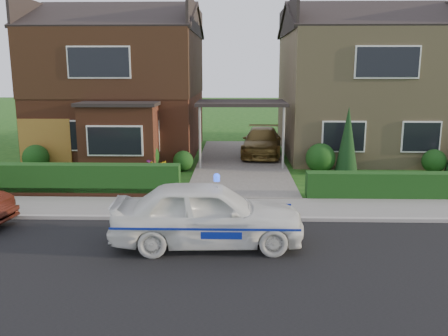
{
  "coord_description": "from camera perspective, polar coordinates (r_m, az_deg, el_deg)",
  "views": [
    {
      "loc": [
        -0.21,
        -9.53,
        4.15
      ],
      "look_at": [
        -0.55,
        3.5,
        1.41
      ],
      "focal_mm": 38.0,
      "sensor_mm": 36.0,
      "label": 1
    }
  ],
  "objects": [
    {
      "name": "ground",
      "position": [
        10.4,
        2.6,
        -11.66
      ],
      "size": [
        120.0,
        120.0,
        0.0
      ],
      "primitive_type": "plane",
      "color": "#164612",
      "rests_on": "ground"
    },
    {
      "name": "road",
      "position": [
        10.4,
        2.6,
        -11.66
      ],
      "size": [
        60.0,
        6.0,
        0.02
      ],
      "primitive_type": "cube",
      "color": "black",
      "rests_on": "ground"
    },
    {
      "name": "kerb",
      "position": [
        13.23,
        2.36,
        -6.14
      ],
      "size": [
        60.0,
        0.16,
        0.12
      ],
      "primitive_type": "cube",
      "color": "#9E9993",
      "rests_on": "ground"
    },
    {
      "name": "sidewalk",
      "position": [
        14.23,
        2.3,
        -4.87
      ],
      "size": [
        60.0,
        2.0,
        0.1
      ],
      "primitive_type": "cube",
      "color": "slate",
      "rests_on": "ground"
    },
    {
      "name": "driveway",
      "position": [
        20.93,
        2.06,
        0.6
      ],
      "size": [
        3.8,
        12.0,
        0.12
      ],
      "primitive_type": "cube",
      "color": "#666059",
      "rests_on": "ground"
    },
    {
      "name": "house_left",
      "position": [
        24.09,
        -12.08,
        10.81
      ],
      "size": [
        7.5,
        9.53,
        7.25
      ],
      "color": "brown",
      "rests_on": "ground"
    },
    {
      "name": "house_right",
      "position": [
        24.28,
        16.11,
        10.27
      ],
      "size": [
        7.5,
        8.06,
        7.25
      ],
      "color": "#95835B",
      "rests_on": "ground"
    },
    {
      "name": "carport_link",
      "position": [
        20.54,
        2.11,
        7.7
      ],
      "size": [
        3.8,
        3.0,
        2.77
      ],
      "color": "black",
      "rests_on": "ground"
    },
    {
      "name": "garage_door",
      "position": [
        21.31,
        -20.69,
        2.74
      ],
      "size": [
        2.2,
        0.1,
        2.1
      ],
      "primitive_type": "cube",
      "color": "#91591F",
      "rests_on": "ground"
    },
    {
      "name": "dwarf_wall",
      "position": [
        16.34,
        -18.57,
        -2.82
      ],
      "size": [
        7.7,
        0.25,
        0.36
      ],
      "primitive_type": "cube",
      "color": "brown",
      "rests_on": "ground"
    },
    {
      "name": "hedge_left",
      "position": [
        16.52,
        -18.35,
        -3.29
      ],
      "size": [
        7.5,
        0.55,
        0.9
      ],
      "primitive_type": "cube",
      "color": "#133A12",
      "rests_on": "ground"
    },
    {
      "name": "hedge_right",
      "position": [
        16.57,
        22.76,
        -3.57
      ],
      "size": [
        7.5,
        0.55,
        0.8
      ],
      "primitive_type": "cube",
      "color": "#133A12",
      "rests_on": "ground"
    },
    {
      "name": "shrub_left_far",
      "position": [
        21.07,
        -21.69,
        1.16
      ],
      "size": [
        1.08,
        1.08,
        1.08
      ],
      "primitive_type": "sphere",
      "color": "#133A12",
      "rests_on": "ground"
    },
    {
      "name": "shrub_left_mid",
      "position": [
        19.52,
        -9.71,
        1.41
      ],
      "size": [
        1.32,
        1.32,
        1.32
      ],
      "primitive_type": "sphere",
      "color": "#133A12",
      "rests_on": "ground"
    },
    {
      "name": "shrub_left_near",
      "position": [
        19.61,
        -4.93,
        0.87
      ],
      "size": [
        0.84,
        0.84,
        0.84
      ],
      "primitive_type": "sphere",
      "color": "#133A12",
      "rests_on": "ground"
    },
    {
      "name": "shrub_right_near",
      "position": [
        19.56,
        11.53,
        1.18
      ],
      "size": [
        1.2,
        1.2,
        1.2
      ],
      "primitive_type": "sphere",
      "color": "#133A12",
      "rests_on": "ground"
    },
    {
      "name": "shrub_right_mid",
      "position": [
        20.97,
        23.94,
        0.77
      ],
      "size": [
        0.96,
        0.96,
        0.96
      ],
      "primitive_type": "sphere",
      "color": "#133A12",
      "rests_on": "ground"
    },
    {
      "name": "conifer_a",
      "position": [
        19.45,
        14.62,
        3.07
      ],
      "size": [
        0.9,
        0.9,
        2.6
      ],
      "primitive_type": "cone",
      "color": "black",
      "rests_on": "ground"
    },
    {
      "name": "police_car",
      "position": [
        11.27,
        -1.98,
        -5.57
      ],
      "size": [
        4.17,
        4.62,
        1.71
      ],
      "rotation": [
        0.0,
        0.0,
        1.62
      ],
      "color": "white",
      "rests_on": "ground"
    },
    {
      "name": "driveway_car",
      "position": [
        22.49,
        4.59,
        3.15
      ],
      "size": [
        2.17,
        4.51,
        1.27
      ],
      "primitive_type": "imported",
      "rotation": [
        0.0,
        0.0,
        -0.09
      ],
      "color": "brown",
      "rests_on": "driveway"
    },
    {
      "name": "potted_plant_a",
      "position": [
        18.6,
        -20.4,
        -0.62
      ],
      "size": [
        0.43,
        0.33,
        0.73
      ],
      "primitive_type": "imported",
      "rotation": [
        0.0,
        0.0,
        -0.2
      ],
      "color": "gray",
      "rests_on": "ground"
    },
    {
      "name": "potted_plant_b",
      "position": [
        17.64,
        -7.57,
        -0.47
      ],
      "size": [
        0.54,
        0.48,
        0.82
      ],
      "primitive_type": "imported",
      "rotation": [
        0.0,
        0.0,
        0.31
      ],
      "color": "gray",
      "rests_on": "ground"
    },
    {
      "name": "potted_plant_c",
      "position": [
        18.28,
        -8.83,
        -0.23
      ],
      "size": [
        0.53,
        0.53,
        0.72
      ],
      "primitive_type": "imported",
      "rotation": [
        0.0,
        0.0,
        1.15
      ],
      "color": "gray",
      "rests_on": "ground"
    }
  ]
}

